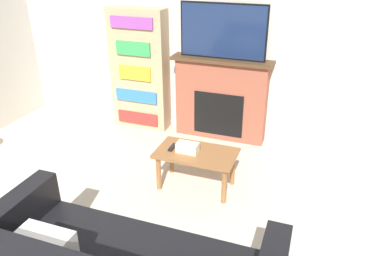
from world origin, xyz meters
TOP-DOWN VIEW (x-y plane):
  - wall_back at (0.00, 3.80)m, footprint 6.95×0.06m
  - fireplace at (-0.05, 3.66)m, footprint 1.26×0.28m
  - tv at (-0.05, 3.64)m, footprint 1.05×0.03m
  - coffee_table at (0.04, 2.45)m, footprint 0.82×0.46m
  - tissue_box at (-0.05, 2.42)m, footprint 0.22×0.12m
  - remote_control at (-0.22, 2.44)m, footprint 0.04×0.15m
  - bookshelf at (-1.17, 3.63)m, footprint 0.77×0.29m

SIDE VIEW (x-z plane):
  - coffee_table at x=0.04m, z-range 0.14..0.56m
  - remote_control at x=-0.22m, z-range 0.42..0.44m
  - tissue_box at x=-0.05m, z-range 0.42..0.52m
  - fireplace at x=-0.05m, z-range 0.00..1.07m
  - bookshelf at x=-1.17m, z-range 0.00..1.61m
  - wall_back at x=0.00m, z-range 0.00..2.70m
  - tv at x=-0.05m, z-range 1.06..1.72m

